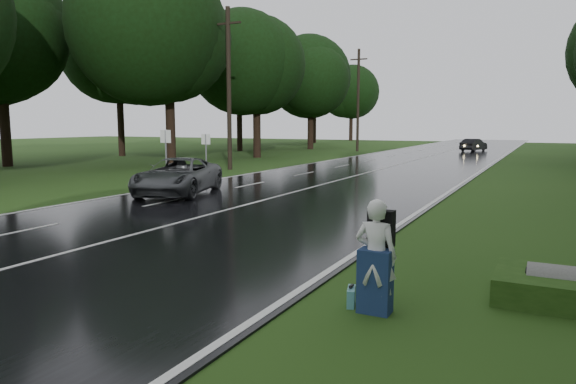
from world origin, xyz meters
TOP-DOWN VIEW (x-y plane):
  - ground at (0.00, 0.00)m, footprint 160.00×160.00m
  - road at (0.00, 20.00)m, footprint 12.00×140.00m
  - lane_center at (0.00, 20.00)m, footprint 0.12×140.00m
  - grey_car at (-3.97, 9.89)m, footprint 3.90×5.74m
  - far_car at (2.34, 49.76)m, footprint 2.38×4.10m
  - hitchhiker at (7.25, 0.65)m, footprint 0.65×0.58m
  - suitcase at (6.82, 0.77)m, footprint 0.23×0.42m
  - culvert at (9.92, 2.47)m, footprint 1.22×0.61m
  - utility_pole_mid at (-8.50, 20.69)m, footprint 1.80×0.28m
  - utility_pole_far at (-8.50, 44.75)m, footprint 1.80×0.28m
  - road_sign_a at (-7.20, 13.07)m, footprint 0.62×0.10m
  - road_sign_b at (-7.20, 16.36)m, footprint 0.56×0.10m
  - tree_left_d at (-13.47, 21.08)m, footprint 10.11×10.11m
  - tree_left_e at (-12.85, 31.56)m, footprint 8.84×8.84m
  - tree_left_f at (-14.77, 46.80)m, footprint 8.79×8.79m

SIDE VIEW (x-z plane):
  - ground at x=0.00m, z-range 0.00..0.00m
  - culvert at x=9.92m, z-range -0.31..0.31m
  - utility_pole_mid at x=-8.50m, z-range -4.96..4.96m
  - utility_pole_far at x=-8.50m, z-range -5.19..5.19m
  - road_sign_a at x=-7.20m, z-range -1.29..1.29m
  - road_sign_b at x=-7.20m, z-range -1.16..1.16m
  - tree_left_d at x=-13.47m, z-range -7.90..7.90m
  - tree_left_e at x=-12.85m, z-range -6.91..6.91m
  - tree_left_f at x=-14.77m, z-range -6.87..6.87m
  - road at x=0.00m, z-range 0.00..0.04m
  - lane_center at x=0.00m, z-range 0.04..0.05m
  - suitcase at x=6.82m, z-range 0.00..0.29m
  - far_car at x=2.34m, z-range 0.04..1.32m
  - grey_car at x=-3.97m, z-range 0.04..1.50m
  - hitchhiker at x=7.25m, z-range -0.06..1.72m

